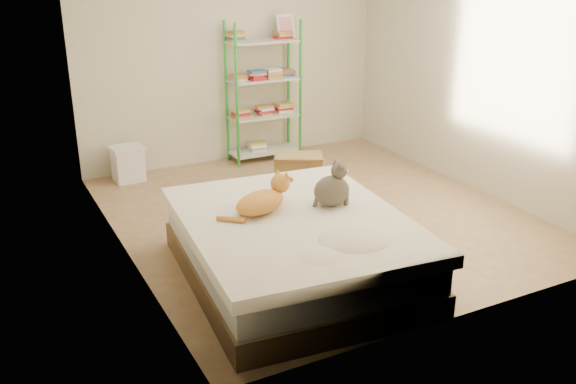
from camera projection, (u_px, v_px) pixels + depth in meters
room at (320, 85)px, 5.92m from camera, size 3.81×4.21×2.61m
bed at (294, 248)px, 5.06m from camera, size 1.84×2.21×0.53m
orange_cat at (260, 200)px, 5.01m from camera, size 0.62×0.47×0.22m
grey_cat at (332, 184)px, 5.14m from camera, size 0.35×0.30×0.36m
shelf_unit at (264, 90)px, 7.76m from camera, size 0.88×0.36×1.74m
cardboard_box at (298, 172)px, 7.04m from camera, size 0.65×0.68×0.42m
white_bin at (128, 163)px, 7.24m from camera, size 0.36×0.32×0.40m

